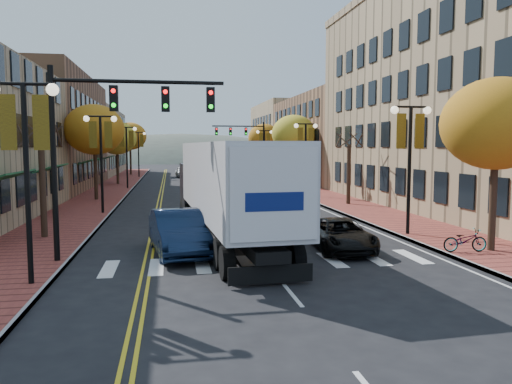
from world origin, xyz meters
name	(u,v)px	position (x,y,z in m)	size (l,w,h in m)	color
ground	(278,277)	(0.00, 0.00, 0.00)	(200.00, 200.00, 0.00)	black
sidewalk_left	(110,191)	(-9.00, 32.50, 0.07)	(4.00, 85.00, 0.15)	brown
sidewalk_right	(297,188)	(9.00, 32.50, 0.07)	(4.00, 85.00, 0.15)	brown
building_left_mid	(27,133)	(-17.00, 36.00, 5.50)	(12.00, 24.00, 11.00)	brown
building_left_far	(75,142)	(-17.00, 61.00, 4.75)	(12.00, 26.00, 9.50)	#9E8966
building_right_near	(492,98)	(18.50, 16.00, 7.50)	(15.00, 28.00, 15.00)	#997F5B
building_right_mid	(354,139)	(18.50, 42.00, 5.00)	(15.00, 24.00, 10.00)	brown
building_right_far	(306,138)	(18.50, 64.00, 5.50)	(15.00, 20.00, 11.00)	#9E8966
tree_left_a	(43,190)	(-9.00, 8.00, 2.25)	(0.28, 0.28, 4.20)	#382619
tree_left_b	(94,130)	(-9.00, 24.00, 5.45)	(4.48, 4.48, 7.21)	#382619
tree_left_c	(117,138)	(-9.00, 40.00, 5.05)	(4.16, 4.16, 6.69)	#382619
tree_left_d	(130,136)	(-9.00, 58.00, 5.60)	(4.61, 4.61, 7.42)	#382619
tree_right_a	(496,124)	(9.00, 2.00, 5.05)	(4.16, 4.16, 6.69)	#382619
tree_right_b	(349,174)	(9.00, 18.00, 2.25)	(0.28, 0.28, 4.20)	#382619
tree_right_c	(294,134)	(9.00, 34.00, 5.45)	(4.48, 4.48, 7.21)	#382619
tree_right_d	(264,138)	(9.00, 50.00, 5.29)	(4.35, 4.35, 7.00)	#382619
lamp_left_a	(25,144)	(-7.50, 0.00, 4.29)	(1.96, 0.36, 6.05)	black
lamp_left_b	(101,145)	(-7.50, 16.00, 4.29)	(1.96, 0.36, 6.05)	black
lamp_left_c	(127,145)	(-7.50, 34.00, 4.29)	(1.96, 0.36, 6.05)	black
lamp_left_d	(138,145)	(-7.50, 52.00, 4.29)	(1.96, 0.36, 6.05)	black
lamp_right_a	(410,144)	(7.50, 6.00, 4.29)	(1.96, 0.36, 6.05)	black
lamp_right_b	(306,145)	(7.50, 24.00, 4.29)	(1.96, 0.36, 6.05)	black
lamp_right_c	(265,145)	(7.50, 42.00, 4.29)	(1.96, 0.36, 6.05)	black
traffic_mast_near	(109,126)	(-5.48, 3.00, 4.92)	(6.10, 0.35, 7.00)	black
traffic_mast_far	(247,140)	(5.48, 42.00, 4.92)	(6.10, 0.34, 7.00)	black
semi_truck	(225,183)	(-0.92, 7.09, 2.55)	(3.81, 17.60, 4.37)	black
navy_sedan	(178,232)	(-3.11, 4.07, 0.86)	(1.81, 5.20, 1.71)	black
black_suv	(341,235)	(3.41, 3.64, 0.64)	(2.12, 4.59, 1.27)	black
car_far_white	(183,172)	(-1.77, 52.97, 0.74)	(1.76, 4.37, 1.49)	silver
car_far_silver	(207,169)	(2.20, 61.82, 0.67)	(1.87, 4.59, 1.33)	#AFAFB7
car_far_oncoming	(200,166)	(1.65, 71.62, 0.81)	(1.72, 4.93, 1.63)	#A3A4AA
bicycle	(465,240)	(7.80, 1.89, 0.60)	(0.60, 1.71, 0.90)	gray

